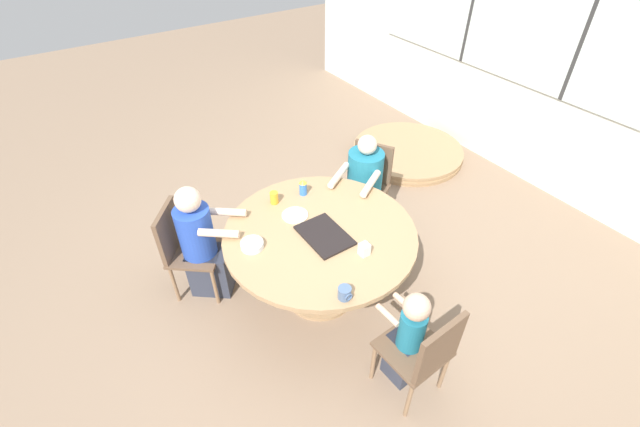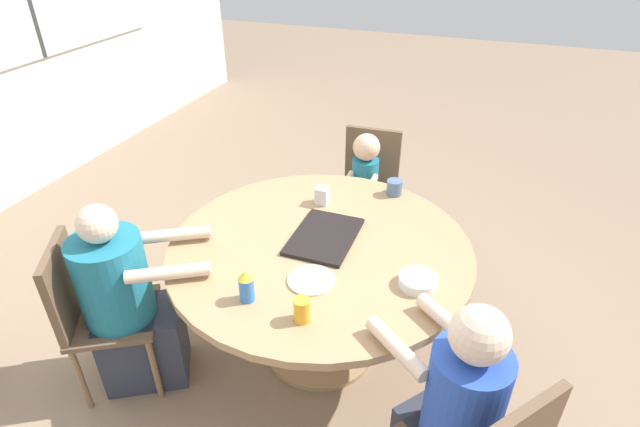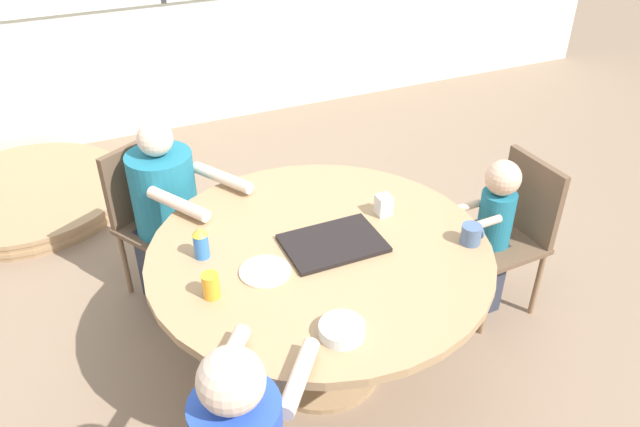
% 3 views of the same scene
% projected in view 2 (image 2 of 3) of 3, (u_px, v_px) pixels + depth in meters
% --- Properties ---
extents(ground_plane, '(16.00, 16.00, 0.00)m').
position_uv_depth(ground_plane, '(320.00, 348.00, 2.81)').
color(ground_plane, '#8C725B').
extents(dining_table, '(1.48, 1.48, 0.71)m').
position_uv_depth(dining_table, '(320.00, 266.00, 2.50)').
color(dining_table, tan).
rests_on(dining_table, ground_plane).
extents(chair_for_woman_green_shirt, '(0.55, 0.55, 0.85)m').
position_uv_depth(chair_for_woman_green_shirt, '(90.00, 306.00, 2.37)').
color(chair_for_woman_green_shirt, brown).
rests_on(chair_for_woman_green_shirt, ground_plane).
extents(chair_for_toddler, '(0.42, 0.42, 0.85)m').
position_uv_depth(chair_for_toddler, '(369.00, 180.00, 3.44)').
color(chair_for_toddler, brown).
rests_on(chair_for_toddler, ground_plane).
extents(person_woman_green_shirt, '(0.58, 0.68, 1.04)m').
position_uv_depth(person_woman_green_shirt, '(129.00, 308.00, 2.42)').
color(person_woman_green_shirt, '#333847').
rests_on(person_woman_green_shirt, ground_plane).
extents(person_man_blue_shirt, '(0.53, 0.57, 1.06)m').
position_uv_depth(person_man_blue_shirt, '(452.00, 421.00, 1.86)').
color(person_man_blue_shirt, '#333847').
rests_on(person_man_blue_shirt, ground_plane).
extents(person_toddler, '(0.34, 0.21, 0.90)m').
position_uv_depth(person_toddler, '(363.00, 198.00, 3.35)').
color(person_toddler, '#333847').
rests_on(person_toddler, ground_plane).
extents(food_tray_dark, '(0.42, 0.29, 0.02)m').
position_uv_depth(food_tray_dark, '(324.00, 236.00, 2.48)').
color(food_tray_dark, black).
rests_on(food_tray_dark, dining_table).
extents(coffee_mug, '(0.09, 0.09, 0.09)m').
position_uv_depth(coffee_mug, '(394.00, 187.00, 2.83)').
color(coffee_mug, slate).
rests_on(coffee_mug, dining_table).
extents(sippy_cup, '(0.07, 0.07, 0.15)m').
position_uv_depth(sippy_cup, '(246.00, 286.00, 2.06)').
color(sippy_cup, blue).
rests_on(sippy_cup, dining_table).
extents(juice_glass, '(0.07, 0.07, 0.10)m').
position_uv_depth(juice_glass, '(302.00, 310.00, 1.97)').
color(juice_glass, gold).
rests_on(juice_glass, dining_table).
extents(milk_carton_small, '(0.07, 0.07, 0.10)m').
position_uv_depth(milk_carton_small, '(322.00, 196.00, 2.74)').
color(milk_carton_small, silver).
rests_on(milk_carton_small, dining_table).
extents(bowl_white_shallow, '(0.17, 0.17, 0.05)m').
position_uv_depth(bowl_white_shallow, '(418.00, 281.00, 2.16)').
color(bowl_white_shallow, silver).
rests_on(bowl_white_shallow, dining_table).
extents(plate_tortillas, '(0.21, 0.21, 0.01)m').
position_uv_depth(plate_tortillas, '(311.00, 280.00, 2.20)').
color(plate_tortillas, beige).
rests_on(plate_tortillas, dining_table).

